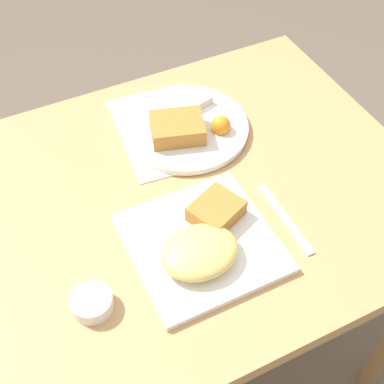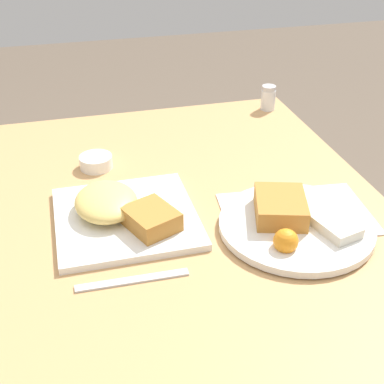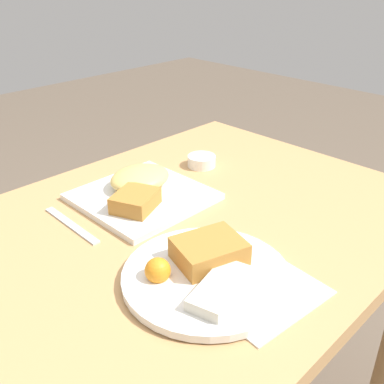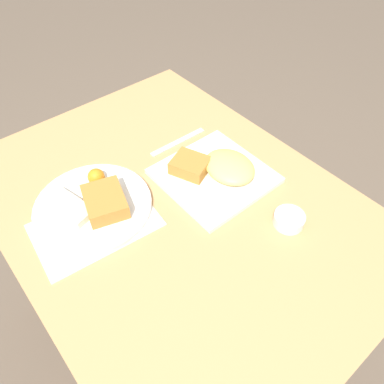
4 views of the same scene
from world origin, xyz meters
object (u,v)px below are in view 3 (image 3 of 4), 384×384
object	(u,v)px
butter_knife	(71,225)
plate_square_near	(141,190)
plate_oval_far	(206,271)
sauce_ramekin	(202,161)

from	to	relation	value
butter_knife	plate_square_near	bearing A→B (deg)	88.19
plate_square_near	butter_knife	size ratio (longest dim) A/B	1.41
plate_square_near	butter_knife	distance (m)	0.18
plate_square_near	butter_knife	xyz separation A→B (m)	(0.18, -0.01, -0.02)
plate_oval_far	butter_knife	distance (m)	0.32
butter_knife	sauce_ramekin	bearing A→B (deg)	93.43
sauce_ramekin	butter_knife	xyz separation A→B (m)	(0.41, 0.02, -0.01)
plate_oval_far	sauce_ramekin	size ratio (longest dim) A/B	3.93
plate_square_near	sauce_ramekin	bearing A→B (deg)	-173.63
plate_oval_far	sauce_ramekin	xyz separation A→B (m)	(-0.34, -0.33, -0.00)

